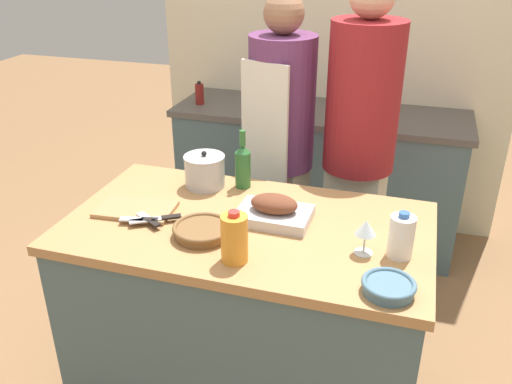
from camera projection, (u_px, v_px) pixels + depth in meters
kitchen_island at (248, 313)px, 2.34m from camera, size 1.44×0.81×0.90m
back_counter at (317, 175)px, 3.65m from camera, size 1.87×0.60×0.90m
back_wall at (334, 41)px, 3.59m from camera, size 2.37×0.10×2.55m
roasting_pan at (274, 211)px, 2.15m from camera, size 0.29×0.21×0.11m
wicker_basket at (202, 230)px, 2.04m from camera, size 0.22×0.22×0.05m
cutting_board at (136, 209)px, 2.23m from camera, size 0.33×0.22×0.02m
stock_pot at (205, 171)px, 2.42m from camera, size 0.18×0.18×0.17m
mixing_bowl at (389, 286)px, 1.72m from camera, size 0.18×0.18×0.05m
juice_jug at (234, 238)px, 1.87m from camera, size 0.09×0.09×0.19m
milk_jug at (401, 236)px, 1.90m from camera, size 0.09×0.09×0.17m
wine_bottle_green at (243, 165)px, 2.40m from camera, size 0.07×0.07×0.27m
wine_glass_left at (366, 229)px, 1.90m from camera, size 0.08×0.08×0.13m
knife_chef at (157, 219)px, 2.13m from camera, size 0.19×0.13×0.01m
knife_paring at (149, 220)px, 2.13m from camera, size 0.14×0.10×0.01m
knife_bread at (140, 220)px, 2.13m from camera, size 0.15×0.06×0.01m
condiment_bottle_tall at (341, 95)px, 3.46m from camera, size 0.05×0.05×0.19m
condiment_bottle_short at (199, 94)px, 3.55m from camera, size 0.06×0.06×0.15m
person_cook_aproned at (281, 143)px, 2.83m from camera, size 0.34×0.37×1.69m
person_cook_guest at (359, 142)px, 2.68m from camera, size 0.35×0.35×1.79m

